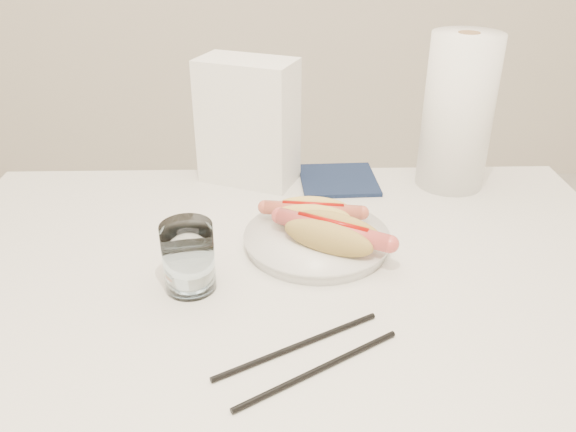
{
  "coord_description": "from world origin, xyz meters",
  "views": [
    {
      "loc": [
        -0.01,
        -0.79,
        1.28
      ],
      "look_at": [
        0.01,
        0.05,
        0.82
      ],
      "focal_mm": 36.55,
      "sensor_mm": 36.0,
      "label": 1
    }
  ],
  "objects_px": {
    "plate": "(317,241)",
    "napkin_box": "(248,122)",
    "paper_towel_roll": "(458,113)",
    "water_glass": "(189,257)",
    "hotdog_right": "(332,234)",
    "hotdog_left": "(313,213)",
    "table": "(285,299)"
  },
  "relations": [
    {
      "from": "plate",
      "to": "hotdog_right",
      "type": "distance_m",
      "value": 0.06
    },
    {
      "from": "table",
      "to": "hotdog_left",
      "type": "distance_m",
      "value": 0.16
    },
    {
      "from": "hotdog_right",
      "to": "napkin_box",
      "type": "relative_size",
      "value": 0.73
    },
    {
      "from": "water_glass",
      "to": "paper_towel_roll",
      "type": "relative_size",
      "value": 0.35
    },
    {
      "from": "napkin_box",
      "to": "hotdog_left",
      "type": "bearing_deg",
      "value": -40.63
    },
    {
      "from": "hotdog_right",
      "to": "water_glass",
      "type": "relative_size",
      "value": 1.7
    },
    {
      "from": "plate",
      "to": "table",
      "type": "bearing_deg",
      "value": -128.52
    },
    {
      "from": "napkin_box",
      "to": "table",
      "type": "bearing_deg",
      "value": -56.36
    },
    {
      "from": "napkin_box",
      "to": "plate",
      "type": "bearing_deg",
      "value": -43.19
    },
    {
      "from": "hotdog_left",
      "to": "water_glass",
      "type": "bearing_deg",
      "value": -132.89
    },
    {
      "from": "napkin_box",
      "to": "paper_towel_roll",
      "type": "relative_size",
      "value": 0.83
    },
    {
      "from": "plate",
      "to": "napkin_box",
      "type": "bearing_deg",
      "value": 113.93
    },
    {
      "from": "hotdog_right",
      "to": "hotdog_left",
      "type": "bearing_deg",
      "value": 139.0
    },
    {
      "from": "table",
      "to": "water_glass",
      "type": "distance_m",
      "value": 0.19
    },
    {
      "from": "water_glass",
      "to": "paper_towel_roll",
      "type": "height_order",
      "value": "paper_towel_roll"
    },
    {
      "from": "table",
      "to": "plate",
      "type": "bearing_deg",
      "value": 51.48
    },
    {
      "from": "napkin_box",
      "to": "paper_towel_roll",
      "type": "bearing_deg",
      "value": 18.47
    },
    {
      "from": "table",
      "to": "paper_towel_roll",
      "type": "height_order",
      "value": "paper_towel_roll"
    },
    {
      "from": "hotdog_left",
      "to": "napkin_box",
      "type": "height_order",
      "value": "napkin_box"
    },
    {
      "from": "plate",
      "to": "hotdog_right",
      "type": "xyz_separation_m",
      "value": [
        0.02,
        -0.04,
        0.04
      ]
    },
    {
      "from": "water_glass",
      "to": "napkin_box",
      "type": "height_order",
      "value": "napkin_box"
    },
    {
      "from": "plate",
      "to": "paper_towel_roll",
      "type": "xyz_separation_m",
      "value": [
        0.29,
        0.25,
        0.14
      ]
    },
    {
      "from": "table",
      "to": "hotdog_left",
      "type": "xyz_separation_m",
      "value": [
        0.05,
        0.11,
        0.1
      ]
    },
    {
      "from": "table",
      "to": "hotdog_left",
      "type": "relative_size",
      "value": 6.99
    },
    {
      "from": "paper_towel_roll",
      "to": "table",
      "type": "bearing_deg",
      "value": -137.76
    },
    {
      "from": "hotdog_right",
      "to": "water_glass",
      "type": "bearing_deg",
      "value": -130.63
    },
    {
      "from": "napkin_box",
      "to": "paper_towel_roll",
      "type": "xyz_separation_m",
      "value": [
        0.42,
        -0.03,
        0.03
      ]
    },
    {
      "from": "hotdog_left",
      "to": "napkin_box",
      "type": "xyz_separation_m",
      "value": [
        -0.12,
        0.24,
        0.09
      ]
    },
    {
      "from": "table",
      "to": "water_glass",
      "type": "relative_size",
      "value": 11.04
    },
    {
      "from": "table",
      "to": "plate",
      "type": "height_order",
      "value": "plate"
    },
    {
      "from": "hotdog_left",
      "to": "hotdog_right",
      "type": "distance_m",
      "value": 0.08
    },
    {
      "from": "hotdog_left",
      "to": "water_glass",
      "type": "height_order",
      "value": "water_glass"
    }
  ]
}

